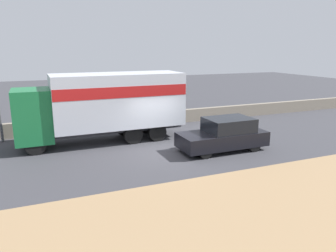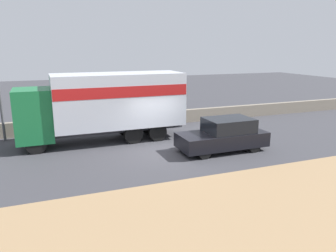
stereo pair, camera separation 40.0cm
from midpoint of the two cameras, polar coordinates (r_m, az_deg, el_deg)
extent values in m
plane|color=#38383D|center=(15.90, -1.02, -4.46)|extent=(80.00, 80.00, 0.00)
cube|color=#937551|center=(10.54, 12.66, -14.47)|extent=(60.00, 5.99, 0.04)
cube|color=gray|center=(20.83, -6.61, 1.01)|extent=(60.00, 0.35, 0.85)
cube|color=#196B38|center=(17.18, -23.14, 1.69)|extent=(1.74, 2.12, 2.54)
cube|color=black|center=(17.13, -26.12, 3.09)|extent=(0.06, 1.80, 1.12)
cube|color=#2D2D33|center=(17.84, -9.14, -0.28)|extent=(6.74, 1.36, 0.25)
cube|color=silver|center=(17.54, -9.32, 4.52)|extent=(6.74, 2.47, 2.77)
cube|color=red|center=(17.47, -9.39, 6.30)|extent=(6.71, 2.49, 0.55)
cylinder|color=black|center=(16.59, -22.74, -3.03)|extent=(0.97, 0.28, 0.97)
cylinder|color=black|center=(18.31, -22.79, -1.54)|extent=(0.97, 0.28, 0.97)
cylinder|color=black|center=(17.57, -2.54, -1.07)|extent=(0.97, 0.28, 0.97)
cylinder|color=black|center=(19.21, -4.37, 0.17)|extent=(0.97, 0.28, 0.97)
cylinder|color=black|center=(17.18, -6.77, -1.50)|extent=(0.97, 0.28, 0.97)
cylinder|color=black|center=(18.85, -8.26, -0.19)|extent=(0.97, 0.28, 0.97)
cube|color=black|center=(16.10, 8.70, -2.24)|extent=(4.31, 1.80, 0.69)
cube|color=black|center=(16.11, 9.83, 0.22)|extent=(2.24, 1.66, 0.67)
cylinder|color=black|center=(14.89, 5.80, -4.53)|extent=(0.62, 0.20, 0.62)
cylinder|color=black|center=(16.22, 3.19, -2.96)|extent=(0.62, 0.20, 0.62)
cylinder|color=black|center=(16.28, 14.12, -3.30)|extent=(0.62, 0.20, 0.62)
cylinder|color=black|center=(17.50, 11.09, -1.96)|extent=(0.62, 0.20, 0.62)
camera|label=1|loc=(0.20, -90.69, -0.17)|focal=35.00mm
camera|label=2|loc=(0.20, 89.31, 0.17)|focal=35.00mm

